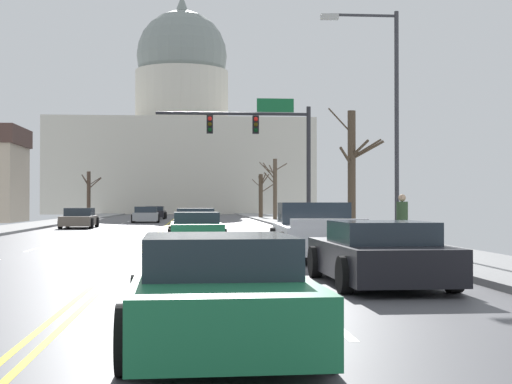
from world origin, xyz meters
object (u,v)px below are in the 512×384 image
sedan_near_03 (379,255)px  sedan_oncoming_02 (155,213)px  signal_gantry (266,136)px  sedan_near_00 (196,223)px  street_lamp_right (386,105)px  pedestrian_00 (402,219)px  sedan_oncoming_00 (79,219)px  pickup_truck_near_02 (316,233)px  sedan_oncoming_01 (146,215)px  bicycle_parked (420,237)px  sedan_near_01 (196,229)px  sedan_near_04 (218,293)px

sedan_near_03 → sedan_oncoming_02: 56.94m
signal_gantry → sedan_oncoming_02: signal_gantry is taller
sedan_near_00 → street_lamp_right: bearing=-60.2°
sedan_near_03 → pedestrian_00: (2.72, 8.06, 0.49)m
signal_gantry → sedan_near_00: signal_gantry is taller
street_lamp_right → sedan_oncoming_00: size_ratio=1.63×
signal_gantry → pickup_truck_near_02: signal_gantry is taller
street_lamp_right → sedan_oncoming_02: size_ratio=1.71×
sedan_near_03 → sedan_oncoming_01: size_ratio=1.06×
signal_gantry → pickup_truck_near_02: size_ratio=1.47×
sedan_oncoming_02 → sedan_near_00: bearing=-84.2°
sedan_oncoming_02 → bicycle_parked: bearing=-77.8°
sedan_near_00 → bicycle_parked: (6.71, -11.95, -0.11)m
street_lamp_right → pedestrian_00: 3.98m
signal_gantry → sedan_oncoming_02: bearing=102.7°
signal_gantry → pedestrian_00: signal_gantry is taller
sedan_oncoming_01 → pedestrian_00: pedestrian_00 is taller
pickup_truck_near_02 → sedan_oncoming_00: (-10.19, 25.21, -0.12)m
signal_gantry → sedan_oncoming_02: (-7.26, 32.10, -4.35)m
sedan_near_01 → pedestrian_00: bearing=-41.6°
signal_gantry → sedan_near_04: bearing=-96.4°
sedan_oncoming_02 → sedan_oncoming_01: bearing=-90.3°
sedan_near_04 → sedan_oncoming_02: size_ratio=1.00×
sedan_near_04 → sedan_oncoming_00: 38.31m
sedan_near_00 → sedan_oncoming_00: (-6.92, 11.63, -0.03)m
sedan_oncoming_00 → sedan_oncoming_01: sedan_oncoming_01 is taller
street_lamp_right → pedestrian_00: size_ratio=4.59×
sedan_near_04 → sedan_near_03: bearing=60.8°
pickup_truck_near_02 → sedan_oncoming_01: pickup_truck_near_02 is taller
sedan_near_01 → sedan_near_03: sedan_near_03 is taller
pickup_truck_near_02 → pedestrian_00: 3.13m
sedan_near_01 → sedan_near_03: size_ratio=1.03×
sedan_near_01 → sedan_near_04: bearing=-89.5°
signal_gantry → sedan_oncoming_01: (-7.33, 19.99, -4.33)m
street_lamp_right → sedan_near_01: size_ratio=1.60×
bicycle_parked → sedan_near_01: bearing=142.8°
sedan_near_01 → pedestrian_00: (6.08, -5.40, 0.49)m
pedestrian_00 → pickup_truck_near_02: bearing=-154.7°
sedan_oncoming_01 → sedan_oncoming_02: 12.11m
sedan_near_04 → sedan_oncoming_01: size_ratio=1.03×
sedan_oncoming_01 → sedan_near_00: bearing=-81.1°
sedan_near_03 → sedan_oncoming_02: size_ratio=1.03×
signal_gantry → sedan_oncoming_01: 21.73m
signal_gantry → sedan_oncoming_00: signal_gantry is taller
sedan_near_00 → sedan_near_01: (0.00, -6.85, -0.04)m
sedan_near_00 → sedan_oncoming_01: 24.37m
sedan_oncoming_00 → bicycle_parked: sedan_oncoming_00 is taller
street_lamp_right → sedan_oncoming_01: size_ratio=1.76×
sedan_oncoming_00 → street_lamp_right: bearing=-59.7°
sedan_near_04 → sedan_oncoming_00: size_ratio=0.95×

